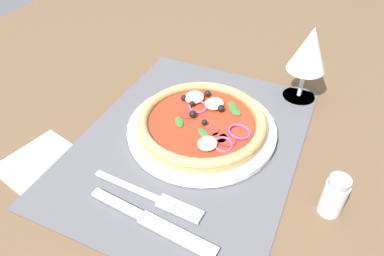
{
  "coord_description": "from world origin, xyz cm",
  "views": [
    {
      "loc": [
        40.41,
        18.54,
        41.87
      ],
      "look_at": [
        -0.92,
        0.0,
        2.49
      ],
      "focal_mm": 33.1,
      "sensor_mm": 36.0,
      "label": 1
    }
  ],
  "objects_px": {
    "pepper_shaker": "(334,196)",
    "pizza": "(202,121)",
    "napkin": "(40,162)",
    "wine_glass": "(309,52)",
    "fork": "(152,197)",
    "knife": "(152,222)",
    "plate": "(202,129)"
  },
  "relations": [
    {
      "from": "napkin",
      "to": "pepper_shaker",
      "type": "distance_m",
      "value": 0.45
    },
    {
      "from": "fork",
      "to": "wine_glass",
      "type": "xyz_separation_m",
      "value": [
        -0.34,
        0.14,
        0.09
      ]
    },
    {
      "from": "napkin",
      "to": "fork",
      "type": "bearing_deg",
      "value": 92.7
    },
    {
      "from": "pizza",
      "to": "pepper_shaker",
      "type": "bearing_deg",
      "value": 70.8
    },
    {
      "from": "napkin",
      "to": "knife",
      "type": "bearing_deg",
      "value": 82.88
    },
    {
      "from": "plate",
      "to": "pepper_shaker",
      "type": "bearing_deg",
      "value": 70.97
    },
    {
      "from": "knife",
      "to": "napkin",
      "type": "xyz_separation_m",
      "value": [
        -0.03,
        -0.22,
        -0.0
      ]
    },
    {
      "from": "plate",
      "to": "napkin",
      "type": "bearing_deg",
      "value": -50.4
    },
    {
      "from": "fork",
      "to": "knife",
      "type": "xyz_separation_m",
      "value": [
        0.04,
        0.02,
        0.0
      ]
    },
    {
      "from": "knife",
      "to": "wine_glass",
      "type": "height_order",
      "value": "wine_glass"
    },
    {
      "from": "fork",
      "to": "pepper_shaker",
      "type": "distance_m",
      "value": 0.25
    },
    {
      "from": "plate",
      "to": "wine_glass",
      "type": "height_order",
      "value": "wine_glass"
    },
    {
      "from": "wine_glass",
      "to": "napkin",
      "type": "height_order",
      "value": "wine_glass"
    },
    {
      "from": "plate",
      "to": "pepper_shaker",
      "type": "relative_size",
      "value": 3.89
    },
    {
      "from": "fork",
      "to": "pepper_shaker",
      "type": "bearing_deg",
      "value": 23.11
    },
    {
      "from": "plate",
      "to": "napkin",
      "type": "xyz_separation_m",
      "value": [
        0.17,
        -0.21,
        -0.01
      ]
    },
    {
      "from": "pizza",
      "to": "pepper_shaker",
      "type": "height_order",
      "value": "pepper_shaker"
    },
    {
      "from": "pizza",
      "to": "napkin",
      "type": "bearing_deg",
      "value": -50.36
    },
    {
      "from": "fork",
      "to": "napkin",
      "type": "height_order",
      "value": "fork"
    },
    {
      "from": "pepper_shaker",
      "to": "pizza",
      "type": "bearing_deg",
      "value": -109.2
    },
    {
      "from": "napkin",
      "to": "wine_glass",
      "type": "bearing_deg",
      "value": 135.7
    },
    {
      "from": "knife",
      "to": "pizza",
      "type": "bearing_deg",
      "value": 99.07
    },
    {
      "from": "plate",
      "to": "napkin",
      "type": "relative_size",
      "value": 2.23
    },
    {
      "from": "fork",
      "to": "knife",
      "type": "relative_size",
      "value": 0.9
    },
    {
      "from": "pizza",
      "to": "fork",
      "type": "bearing_deg",
      "value": -2.89
    },
    {
      "from": "plate",
      "to": "wine_glass",
      "type": "bearing_deg",
      "value": 143.11
    },
    {
      "from": "pizza",
      "to": "fork",
      "type": "relative_size",
      "value": 1.24
    },
    {
      "from": "pizza",
      "to": "knife",
      "type": "relative_size",
      "value": 1.12
    },
    {
      "from": "knife",
      "to": "pepper_shaker",
      "type": "height_order",
      "value": "pepper_shaker"
    },
    {
      "from": "knife",
      "to": "wine_glass",
      "type": "xyz_separation_m",
      "value": [
        -0.38,
        0.12,
        0.09
      ]
    },
    {
      "from": "knife",
      "to": "pepper_shaker",
      "type": "relative_size",
      "value": 2.99
    },
    {
      "from": "wine_glass",
      "to": "pepper_shaker",
      "type": "bearing_deg",
      "value": 19.93
    }
  ]
}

